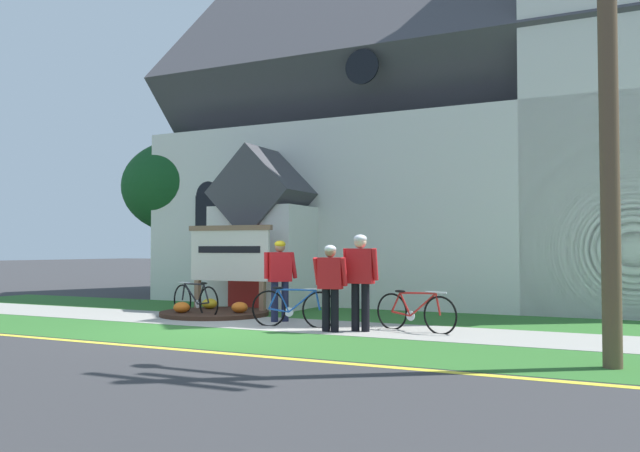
{
  "coord_description": "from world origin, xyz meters",
  "views": [
    {
      "loc": [
        6.99,
        -10.13,
        1.5
      ],
      "look_at": [
        0.17,
        3.99,
        2.07
      ],
      "focal_mm": 36.43,
      "sensor_mm": 36.0,
      "label": 1
    }
  ],
  "objects_px": {
    "bicycle_red": "(294,308)",
    "cyclist_in_green_jersey": "(330,282)",
    "bicycle_silver": "(195,300)",
    "bicycle_white": "(415,312)",
    "church_sign": "(230,256)",
    "cyclist_in_orange_jersey": "(360,274)",
    "cyclist_in_blue_jersey": "(280,274)",
    "yard_deciduous_tree": "(185,188)"
  },
  "relations": [
    {
      "from": "bicycle_red",
      "to": "cyclist_in_green_jersey",
      "type": "height_order",
      "value": "cyclist_in_green_jersey"
    },
    {
      "from": "bicycle_white",
      "to": "cyclist_in_green_jersey",
      "type": "relative_size",
      "value": 1.07
    },
    {
      "from": "bicycle_white",
      "to": "bicycle_red",
      "type": "relative_size",
      "value": 0.96
    },
    {
      "from": "church_sign",
      "to": "cyclist_in_blue_jersey",
      "type": "xyz_separation_m",
      "value": [
        1.97,
        -1.09,
        -0.37
      ]
    },
    {
      "from": "cyclist_in_orange_jersey",
      "to": "yard_deciduous_tree",
      "type": "bearing_deg",
      "value": 145.37
    },
    {
      "from": "cyclist_in_green_jersey",
      "to": "cyclist_in_orange_jersey",
      "type": "bearing_deg",
      "value": 31.08
    },
    {
      "from": "church_sign",
      "to": "bicycle_red",
      "type": "distance_m",
      "value": 3.32
    },
    {
      "from": "bicycle_white",
      "to": "bicycle_red",
      "type": "distance_m",
      "value": 2.35
    },
    {
      "from": "church_sign",
      "to": "cyclist_in_blue_jersey",
      "type": "bearing_deg",
      "value": -28.88
    },
    {
      "from": "cyclist_in_green_jersey",
      "to": "cyclist_in_blue_jersey",
      "type": "relative_size",
      "value": 0.94
    },
    {
      "from": "bicycle_red",
      "to": "cyclist_in_orange_jersey",
      "type": "bearing_deg",
      "value": -3.51
    },
    {
      "from": "bicycle_red",
      "to": "bicycle_silver",
      "type": "height_order",
      "value": "bicycle_silver"
    },
    {
      "from": "bicycle_white",
      "to": "church_sign",
      "type": "bearing_deg",
      "value": 164.49
    },
    {
      "from": "bicycle_silver",
      "to": "cyclist_in_green_jersey",
      "type": "distance_m",
      "value": 4.06
    },
    {
      "from": "bicycle_white",
      "to": "yard_deciduous_tree",
      "type": "xyz_separation_m",
      "value": [
        -9.4,
        5.42,
        3.13
      ]
    },
    {
      "from": "church_sign",
      "to": "cyclist_in_blue_jersey",
      "type": "height_order",
      "value": "church_sign"
    },
    {
      "from": "church_sign",
      "to": "bicycle_red",
      "type": "relative_size",
      "value": 1.26
    },
    {
      "from": "bicycle_white",
      "to": "cyclist_in_green_jersey",
      "type": "bearing_deg",
      "value": -151.46
    },
    {
      "from": "bicycle_red",
      "to": "cyclist_in_blue_jersey",
      "type": "relative_size",
      "value": 1.04
    },
    {
      "from": "cyclist_in_blue_jersey",
      "to": "cyclist_in_orange_jersey",
      "type": "bearing_deg",
      "value": -19.52
    },
    {
      "from": "cyclist_in_orange_jersey",
      "to": "bicycle_silver",
      "type": "bearing_deg",
      "value": 168.78
    },
    {
      "from": "cyclist_in_orange_jersey",
      "to": "cyclist_in_green_jersey",
      "type": "xyz_separation_m",
      "value": [
        -0.47,
        -0.29,
        -0.14
      ]
    },
    {
      "from": "bicycle_red",
      "to": "yard_deciduous_tree",
      "type": "relative_size",
      "value": 0.35
    },
    {
      "from": "bicycle_red",
      "to": "yard_deciduous_tree",
      "type": "distance_m",
      "value": 9.67
    },
    {
      "from": "cyclist_in_green_jersey",
      "to": "cyclist_in_blue_jersey",
      "type": "distance_m",
      "value": 1.93
    },
    {
      "from": "cyclist_in_orange_jersey",
      "to": "yard_deciduous_tree",
      "type": "relative_size",
      "value": 0.35
    },
    {
      "from": "yard_deciduous_tree",
      "to": "bicycle_silver",
      "type": "bearing_deg",
      "value": -50.2
    },
    {
      "from": "bicycle_red",
      "to": "bicycle_silver",
      "type": "xyz_separation_m",
      "value": [
        -2.9,
        0.77,
        -0.0
      ]
    },
    {
      "from": "bicycle_white",
      "to": "cyclist_in_blue_jersey",
      "type": "height_order",
      "value": "cyclist_in_blue_jersey"
    },
    {
      "from": "cyclist_in_green_jersey",
      "to": "yard_deciduous_tree",
      "type": "relative_size",
      "value": 0.31
    },
    {
      "from": "cyclist_in_blue_jersey",
      "to": "yard_deciduous_tree",
      "type": "bearing_deg",
      "value": 141.31
    },
    {
      "from": "church_sign",
      "to": "bicycle_white",
      "type": "bearing_deg",
      "value": -15.51
    },
    {
      "from": "bicycle_silver",
      "to": "cyclist_in_blue_jersey",
      "type": "height_order",
      "value": "cyclist_in_blue_jersey"
    },
    {
      "from": "bicycle_red",
      "to": "yard_deciduous_tree",
      "type": "xyz_separation_m",
      "value": [
        -7.08,
        5.79,
        3.12
      ]
    },
    {
      "from": "church_sign",
      "to": "cyclist_in_orange_jersey",
      "type": "bearing_deg",
      "value": -24.22
    },
    {
      "from": "bicycle_white",
      "to": "yard_deciduous_tree",
      "type": "bearing_deg",
      "value": 150.02
    },
    {
      "from": "bicycle_red",
      "to": "cyclist_in_green_jersey",
      "type": "distance_m",
      "value": 1.16
    },
    {
      "from": "cyclist_in_orange_jersey",
      "to": "cyclist_in_blue_jersey",
      "type": "height_order",
      "value": "cyclist_in_orange_jersey"
    },
    {
      "from": "cyclist_in_green_jersey",
      "to": "bicycle_silver",
      "type": "bearing_deg",
      "value": 163.48
    },
    {
      "from": "cyclist_in_green_jersey",
      "to": "cyclist_in_blue_jersey",
      "type": "bearing_deg",
      "value": 147.69
    },
    {
      "from": "church_sign",
      "to": "cyclist_in_blue_jersey",
      "type": "relative_size",
      "value": 1.31
    },
    {
      "from": "cyclist_in_green_jersey",
      "to": "bicycle_white",
      "type": "bearing_deg",
      "value": 28.54
    }
  ]
}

